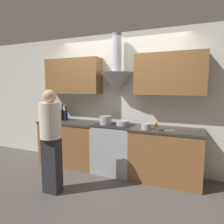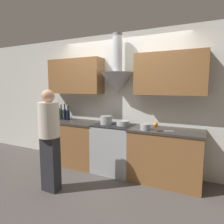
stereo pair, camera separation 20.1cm
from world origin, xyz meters
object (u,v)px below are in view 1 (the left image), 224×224
wine_bottle_1 (56,113)px  orange_fruit (155,124)px  wine_bottle_2 (59,114)px  person_foreground_left (51,137)px  stove_range (114,148)px  wine_bottle_0 (52,113)px  stock_pot (106,120)px  wine_bottle_4 (66,114)px  wine_bottle_3 (62,114)px  saucepan (146,127)px  mixing_bowl (123,123)px

wine_bottle_1 → orange_fruit: wine_bottle_1 is taller
wine_bottle_2 → person_foreground_left: bearing=-57.2°
wine_bottle_1 → person_foreground_left: size_ratio=0.22×
stove_range → wine_bottle_0: 1.59m
stock_pot → orange_fruit: 0.91m
wine_bottle_4 → orange_fruit: (1.83, 0.12, -0.09)m
stock_pot → person_foreground_left: person_foreground_left is taller
wine_bottle_4 → stock_pot: size_ratio=1.46×
wine_bottle_2 → orange_fruit: size_ratio=4.10×
orange_fruit → person_foreground_left: person_foreground_left is taller
stove_range → wine_bottle_3: (-1.20, 0.06, 0.58)m
wine_bottle_0 → wine_bottle_2: 0.18m
stove_range → stock_pot: (-0.16, -0.02, 0.52)m
wine_bottle_3 → orange_fruit: size_ratio=4.34×
orange_fruit → person_foreground_left: (-1.29, -1.24, -0.07)m
wine_bottle_2 → wine_bottle_4: size_ratio=0.99×
wine_bottle_1 → wine_bottle_4: size_ratio=1.03×
stove_range → wine_bottle_2: 1.42m
wine_bottle_0 → person_foreground_left: size_ratio=0.23×
wine_bottle_4 → orange_fruit: wine_bottle_4 is taller
wine_bottle_4 → wine_bottle_0: bearing=176.1°
stove_range → wine_bottle_1: wine_bottle_1 is taller
wine_bottle_3 → wine_bottle_4: size_ratio=1.04×
stove_range → wine_bottle_3: bearing=177.0°
wine_bottle_0 → wine_bottle_1: bearing=-1.4°
wine_bottle_3 → wine_bottle_0: bearing=176.7°
wine_bottle_1 → saucepan: 2.04m
wine_bottle_4 → mixing_bowl: 1.27m
wine_bottle_3 → wine_bottle_2: bearing=-178.0°
person_foreground_left → stove_range: bearing=61.9°
mixing_bowl → person_foreground_left: (-0.73, -1.09, -0.07)m
stove_range → saucepan: size_ratio=5.58×
wine_bottle_2 → person_foreground_left: size_ratio=0.21×
saucepan → person_foreground_left: person_foreground_left is taller
stove_range → wine_bottle_1: 1.51m
mixing_bowl → person_foreground_left: bearing=-123.8°
mixing_bowl → person_foreground_left: 1.32m
wine_bottle_1 → person_foreground_left: 1.42m
wine_bottle_0 → stock_pot: 1.32m
saucepan → mixing_bowl: bearing=157.4°
wine_bottle_3 → wine_bottle_4: bearing=-5.7°
stock_pot → person_foreground_left: (-0.41, -1.05, -0.11)m
wine_bottle_0 → wine_bottle_4: size_ratio=1.10×
wine_bottle_0 → wine_bottle_4: 0.37m
wine_bottle_1 → saucepan: bearing=-6.9°
mixing_bowl → wine_bottle_0: bearing=178.2°
stock_pot → wine_bottle_2: bearing=176.2°
stove_range → saucepan: bearing=-15.0°
wine_bottle_2 → saucepan: size_ratio=2.00×
wine_bottle_1 → mixing_bowl: wine_bottle_1 is taller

